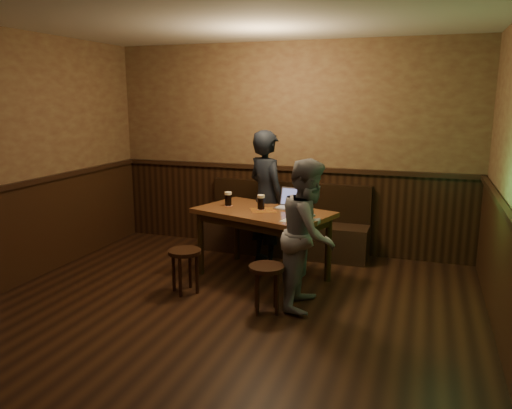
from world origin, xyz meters
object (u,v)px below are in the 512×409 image
Objects in this scene: bench at (286,230)px; stool_left at (185,258)px; stool_right at (267,275)px; person_grey at (309,234)px; pint_right at (305,210)px; laptop at (291,203)px; pub_table at (263,219)px; person_suit at (267,198)px; pint_mid at (261,202)px; pint_left at (228,199)px.

stool_left is (-0.65, -1.72, 0.07)m from bench.
stool_right is 0.32× the size of person_grey.
bench is 4.64× the size of stool_right.
pint_right reaches higher than stool_left.
pub_table is at bearing -133.98° from laptop.
pub_table is 1.01m from stool_right.
stool_left is 1.40m from person_suit.
stool_left is at bearing -110.71° from bench.
bench is 6.02× the size of laptop.
laptop is 0.22× the size of person_suit.
bench is 1.94m from stool_right.
bench is at bearing 107.66° from pub_table.
pint_right is at bearing -21.54° from pint_mid.
person_suit is (-0.65, 0.69, -0.05)m from pint_right.
pint_left is 0.11× the size of person_grey.
pint_left is at bearing 85.02° from person_suit.
stool_left is at bearing 169.22° from stool_right.
pint_right is at bearing -66.10° from bench.
pint_left is 0.98× the size of pint_mid.
pint_mid reaches higher than stool_right.
pub_table is 9.95× the size of pint_left.
stool_left is 0.28× the size of person_suit.
stool_right is (0.33, -1.91, 0.07)m from bench.
person_grey reaches higher than stool_right.
pint_right is at bearing -2.49° from pub_table.
person_suit reaches higher than pint_left.
pint_left reaches higher than stool_right.
person_grey reaches higher than bench.
pint_mid reaches higher than bench.
stool_right is 0.90m from pint_right.
stool_right is at bearing -80.14° from bench.
person_grey reaches higher than pub_table.
person_suit is at bearing 133.39° from pint_right.
person_grey is at bearing -54.70° from laptop.
laptop is (-0.06, 1.11, 0.49)m from stool_right.
stool_right is at bearing -77.87° from laptop.
bench is at bearing 99.86° from stool_right.
pint_right is at bearing 23.58° from stool_left.
pint_mid is at bearing 158.46° from pint_right.
pint_left is 0.10× the size of person_suit.
pub_table is 1.13× the size of person_grey.
laptop is at bearing 44.75° from stool_left.
pint_mid is at bearing -141.22° from laptop.
person_grey is (0.68, -0.61, 0.05)m from pub_table.
person_grey is at bearing 4.36° from stool_left.
pint_mid is 0.12× the size of person_grey.
stool_left is at bearing -156.42° from pint_right.
stool_right is 1.38m from pint_left.
pub_table is 0.38m from laptop.
pub_table is at bearing 159.85° from pint_right.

